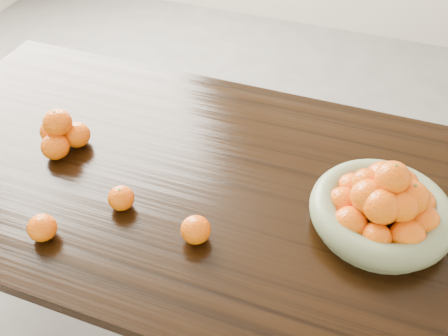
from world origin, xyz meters
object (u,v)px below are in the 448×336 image
(fruit_bowl, at_px, (383,207))
(orange_pyramid, at_px, (61,133))
(dining_table, at_px, (212,201))
(loose_orange_0, at_px, (121,198))

(fruit_bowl, relative_size, orange_pyramid, 2.33)
(dining_table, bearing_deg, fruit_bowl, 0.32)
(fruit_bowl, bearing_deg, orange_pyramid, -178.56)
(fruit_bowl, height_order, orange_pyramid, fruit_bowl)
(fruit_bowl, relative_size, loose_orange_0, 5.18)
(dining_table, relative_size, fruit_bowl, 5.40)
(loose_orange_0, bearing_deg, dining_table, 43.36)
(dining_table, distance_m, fruit_bowl, 0.50)
(dining_table, xyz_separation_m, orange_pyramid, (-0.48, -0.02, 0.14))
(loose_orange_0, bearing_deg, orange_pyramid, 151.28)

